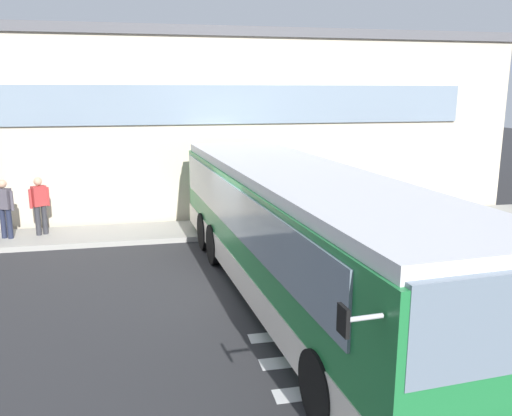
% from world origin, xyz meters
% --- Properties ---
extents(ground_plane, '(80.00, 90.00, 0.02)m').
position_xyz_m(ground_plane, '(0.00, 0.00, -0.01)').
color(ground_plane, '#2B2B2D').
rests_on(ground_plane, ground).
extents(bay_paint_stripes, '(4.40, 3.96, 0.01)m').
position_xyz_m(bay_paint_stripes, '(2.00, -4.20, 0.00)').
color(bay_paint_stripes, silver).
rests_on(bay_paint_stripes, ground).
extents(terminal_building, '(23.30, 13.80, 6.17)m').
position_xyz_m(terminal_building, '(-0.68, 11.63, 3.08)').
color(terminal_building, beige).
rests_on(terminal_building, ground).
extents(boarding_curb, '(25.50, 2.00, 0.15)m').
position_xyz_m(boarding_curb, '(0.00, 4.80, 0.07)').
color(boarding_curb, '#9E9B93').
rests_on(boarding_curb, ground).
extents(bus_main_foreground, '(3.48, 12.32, 2.70)m').
position_xyz_m(bus_main_foreground, '(1.14, -0.78, 1.34)').
color(bus_main_foreground, '#1E7238').
rests_on(bus_main_foreground, ground).
extents(passenger_near_column, '(0.55, 0.35, 1.68)m').
position_xyz_m(passenger_near_column, '(-5.76, 4.77, 1.08)').
color(passenger_near_column, '#1E2338').
rests_on(passenger_near_column, boarding_curb).
extents(passenger_by_doorway, '(0.52, 0.50, 1.68)m').
position_xyz_m(passenger_by_doorway, '(-4.89, 5.00, 1.11)').
color(passenger_by_doorway, '#2D2D33').
rests_on(passenger_by_doorway, boarding_curb).
extents(safety_bollard_yellow, '(0.18, 0.18, 0.90)m').
position_xyz_m(safety_bollard_yellow, '(1.81, 3.60, 0.45)').
color(safety_bollard_yellow, yellow).
rests_on(safety_bollard_yellow, ground).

